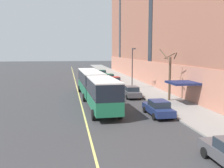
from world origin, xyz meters
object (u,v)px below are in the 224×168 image
parked_car_green_5 (102,73)px  street_lamp (133,64)px  city_bus (95,85)px  parked_car_red_1 (115,81)px  parked_car_darkgray_3 (132,92)px  parked_car_navy_2 (158,108)px  parked_car_green_0 (109,78)px  street_tree_mid_block (170,75)px

parked_car_green_5 → street_lamp: size_ratio=0.73×
city_bus → parked_car_red_1: bearing=70.7°
parked_car_darkgray_3 → parked_car_green_5: 30.34m
parked_car_navy_2 → parked_car_green_5: size_ratio=0.99×
parked_car_green_5 → city_bus: bearing=-99.2°
parked_car_darkgray_3 → street_lamp: street_lamp is taller
parked_car_green_0 → parked_car_green_5: (0.02, 11.18, 0.00)m
parked_car_red_1 → parked_car_darkgray_3: (-0.10, -13.00, 0.00)m
parked_car_red_1 → street_tree_mid_block: size_ratio=0.70×
parked_car_red_1 → street_lamp: street_lamp is taller
parked_car_green_0 → parked_car_navy_2: bearing=-89.8°
parked_car_green_0 → parked_car_navy_2: same height
parked_car_red_1 → street_lamp: bearing=-71.8°
street_tree_mid_block → street_lamp: bearing=100.8°
parked_car_navy_2 → parked_car_green_5: same height
parked_car_navy_2 → parked_car_green_5: (-0.08, 40.48, -0.00)m
parked_car_red_1 → parked_car_darkgray_3: size_ratio=0.96×
parked_car_green_0 → parked_car_green_5: size_ratio=0.93×
street_lamp → city_bus: bearing=-126.8°
parked_car_darkgray_3 → parked_car_green_5: bearing=89.9°
parked_car_green_0 → street_tree_mid_block: size_ratio=0.70×
parked_car_green_0 → parked_car_green_5: same height
parked_car_red_1 → street_lamp: 6.86m
city_bus → parked_car_navy_2: city_bus is taller
parked_car_green_0 → parked_car_darkgray_3: (-0.02, -19.16, 0.00)m
parked_car_navy_2 → street_lamp: 17.92m
city_bus → parked_car_red_1: (5.32, 15.23, -1.28)m
parked_car_navy_2 → street_tree_mid_block: street_tree_mid_block is taller
parked_car_green_5 → parked_car_navy_2: bearing=-89.9°
parked_car_navy_2 → street_tree_mid_block: (3.85, 6.85, 2.51)m
city_bus → street_tree_mid_block: street_tree_mid_block is taller
parked_car_navy_2 → parked_car_green_0: bearing=90.2°
parked_car_navy_2 → parked_car_darkgray_3: (-0.12, 10.14, -0.00)m
street_tree_mid_block → parked_car_red_1: bearing=103.4°
parked_car_navy_2 → parked_car_darkgray_3: 10.14m
street_tree_mid_block → parked_car_green_0: bearing=100.0°
parked_car_green_0 → street_lamp: bearing=-80.7°
parked_car_green_5 → street_lamp: (1.91, -22.99, 3.42)m
street_tree_mid_block → street_lamp: (-2.02, 10.65, 0.91)m
parked_car_green_0 → street_tree_mid_block: bearing=-80.0°
parked_car_darkgray_3 → street_tree_mid_block: 5.74m
city_bus → parked_car_navy_2: size_ratio=4.25×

